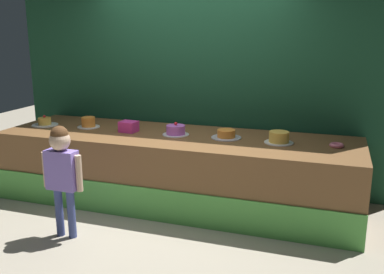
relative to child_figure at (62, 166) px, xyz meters
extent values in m
plane|color=#ADA38E|center=(0.69, 0.59, -0.71)|extent=(12.00, 12.00, 0.00)
cube|color=brown|center=(0.69, 1.18, -0.31)|extent=(4.07, 1.16, 0.79)
cube|color=#59B24C|center=(0.69, 0.58, -0.53)|extent=(4.07, 0.02, 0.36)
cube|color=#19472D|center=(0.69, 1.86, 0.89)|extent=(4.84, 0.08, 3.19)
cylinder|color=#3F4C8C|center=(-0.07, 0.00, -0.47)|extent=(0.08, 0.08, 0.49)
cylinder|color=#3F4C8C|center=(0.07, 0.00, -0.47)|extent=(0.08, 0.08, 0.49)
cube|color=#8C72D8|center=(0.00, 0.00, -0.03)|extent=(0.30, 0.14, 0.38)
cylinder|color=beige|center=(-0.18, 0.00, -0.05)|extent=(0.06, 0.06, 0.35)
cylinder|color=beige|center=(0.18, 0.00, -0.05)|extent=(0.06, 0.06, 0.35)
sphere|color=beige|center=(0.00, 0.00, 0.25)|extent=(0.19, 0.19, 0.19)
sphere|color=brown|center=(0.00, 0.00, 0.31)|extent=(0.17, 0.17, 0.17)
cube|color=#E1379B|center=(0.11, 1.16, 0.15)|extent=(0.20, 0.18, 0.12)
torus|color=pink|center=(2.42, 1.22, 0.10)|extent=(0.14, 0.14, 0.04)
cylinder|color=white|center=(-1.04, 1.14, 0.09)|extent=(0.32, 0.32, 0.01)
cylinder|color=#F2BF4C|center=(-1.04, 1.14, 0.14)|extent=(0.15, 0.15, 0.09)
sphere|color=red|center=(-1.04, 1.14, 0.20)|extent=(0.03, 0.03, 0.03)
cylinder|color=white|center=(-0.46, 1.22, 0.09)|extent=(0.27, 0.27, 0.01)
cylinder|color=orange|center=(-0.46, 1.22, 0.15)|extent=(0.16, 0.16, 0.11)
cylinder|color=white|center=(0.69, 1.18, 0.09)|extent=(0.30, 0.30, 0.01)
cylinder|color=#CC66D8|center=(0.69, 1.18, 0.15)|extent=(0.21, 0.21, 0.10)
sphere|color=red|center=(0.69, 1.18, 0.22)|extent=(0.04, 0.04, 0.04)
cylinder|color=silver|center=(1.27, 1.23, 0.09)|extent=(0.33, 0.33, 0.01)
cylinder|color=orange|center=(1.27, 1.23, 0.14)|extent=(0.20, 0.20, 0.08)
cylinder|color=white|center=(1.84, 1.20, 0.09)|extent=(0.30, 0.30, 0.01)
cylinder|color=#F2BF4C|center=(1.84, 1.20, 0.15)|extent=(0.21, 0.21, 0.11)
camera|label=1|loc=(2.37, -3.21, 1.23)|focal=39.99mm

